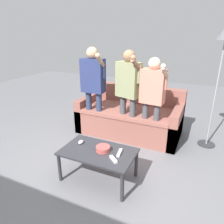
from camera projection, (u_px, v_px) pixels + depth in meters
ground_plane at (100, 173)px, 2.85m from camera, size 12.00×12.00×0.00m
couch at (130, 117)px, 3.97m from camera, size 1.86×0.95×0.83m
coffee_table at (98, 154)px, 2.64m from camera, size 0.93×0.56×0.41m
snack_bowl at (103, 149)px, 2.61m from camera, size 0.18×0.18×0.06m
game_remote_nunchuk at (81, 142)px, 2.78m from camera, size 0.06×0.09×0.05m
player_left at (93, 82)px, 3.59m from camera, size 0.47×0.33×1.59m
player_center at (128, 87)px, 3.37m from camera, size 0.45×0.41×1.56m
player_right at (152, 93)px, 3.22m from camera, size 0.43×0.33×1.47m
game_remote_wand_near at (120, 153)px, 2.55m from camera, size 0.06×0.16×0.03m
game_remote_wand_far at (113, 159)px, 2.42m from camera, size 0.14×0.12×0.03m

